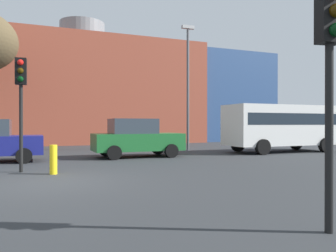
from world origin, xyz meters
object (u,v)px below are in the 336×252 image
white_bus (281,124)px  traffic_light_near_right (330,49)px  traffic_light_island (21,88)px  bollard_yellow_1 (53,160)px  parked_car_2 (137,138)px  street_lamp (188,80)px

white_bus → traffic_light_near_right: size_ratio=1.82×
white_bus → traffic_light_island: size_ratio=1.75×
white_bus → bollard_yellow_1: (-12.90, -4.28, -1.14)m
parked_car_2 → white_bus: size_ratio=0.64×
parked_car_2 → traffic_light_island: size_ratio=1.13×
traffic_light_near_right → street_lamp: bearing=173.5°
traffic_light_island → street_lamp: size_ratio=0.50×
bollard_yellow_1 → traffic_light_island: bearing=139.2°
traffic_light_island → bollard_yellow_1: (0.99, -0.86, -2.37)m
white_bus → traffic_light_near_right: (-9.38, -12.08, 1.14)m
traffic_light_near_right → parked_car_2: bearing=-171.9°
white_bus → traffic_light_island: bearing=-166.1°
parked_car_2 → bollard_yellow_1: (-4.15, -4.50, -0.46)m
white_bus → traffic_light_island: traffic_light_island is taller
bollard_yellow_1 → parked_car_2: bearing=47.3°
traffic_light_near_right → street_lamp: size_ratio=0.48×
traffic_light_near_right → traffic_light_island: bearing=-141.5°
parked_car_2 → traffic_light_near_right: 12.44m
white_bus → traffic_light_near_right: bearing=-127.8°
traffic_light_near_right → bollard_yellow_1: size_ratio=3.91×
traffic_light_near_right → bollard_yellow_1: traffic_light_near_right is taller
traffic_light_island → street_lamp: street_lamp is taller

